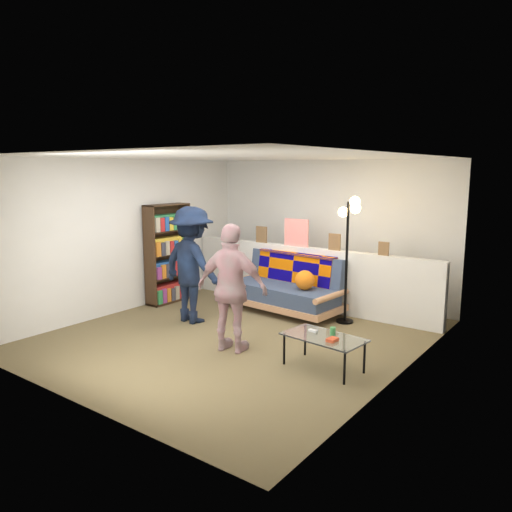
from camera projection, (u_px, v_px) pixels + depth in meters
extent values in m
plane|color=brown|center=(239.00, 336.00, 6.81)|extent=(5.00, 5.00, 0.00)
cube|color=silver|center=(328.00, 231.00, 8.59)|extent=(4.50, 0.10, 2.40)
cube|color=silver|center=(127.00, 236.00, 7.92)|extent=(0.10, 5.00, 2.40)
cube|color=silver|center=(404.00, 269.00, 5.29)|extent=(0.10, 5.00, 2.40)
cube|color=white|center=(238.00, 157.00, 6.40)|extent=(4.50, 5.00, 0.10)
cube|color=silver|center=(307.00, 277.00, 8.15)|extent=(4.45, 0.15, 1.00)
cube|color=brown|center=(234.00, 234.00, 8.91)|extent=(0.18, 0.02, 0.22)
cube|color=brown|center=(262.00, 235.00, 8.56)|extent=(0.22, 0.02, 0.28)
cube|color=white|center=(296.00, 233.00, 8.13)|extent=(0.45, 0.02, 0.45)
cube|color=brown|center=(335.00, 242.00, 7.74)|extent=(0.20, 0.02, 0.26)
cube|color=brown|center=(384.00, 249.00, 7.28)|extent=(0.16, 0.02, 0.20)
cube|color=tan|center=(283.00, 302.00, 7.96)|extent=(1.95, 1.00, 0.10)
cube|color=#354561|center=(282.00, 293.00, 7.89)|extent=(1.84, 0.84, 0.24)
cube|color=#354561|center=(296.00, 271.00, 8.12)|extent=(1.80, 0.38, 0.56)
cylinder|color=tan|center=(242.00, 279.00, 8.49)|extent=(0.16, 0.85, 0.09)
cylinder|color=tan|center=(331.00, 296.00, 7.33)|extent=(0.16, 0.85, 0.09)
cube|color=#0A046D|center=(293.00, 271.00, 8.06)|extent=(1.44, 0.22, 0.52)
cube|color=#0A046D|center=(298.00, 253.00, 8.10)|extent=(1.46, 0.37, 0.03)
sphere|color=orange|center=(305.00, 280.00, 7.55)|extent=(0.30, 0.30, 0.30)
cube|color=#311D10|center=(163.00, 253.00, 8.52)|extent=(0.02, 0.84, 1.67)
cube|color=#311D10|center=(150.00, 257.00, 8.12)|extent=(0.28, 0.02, 1.67)
cube|color=#311D10|center=(185.00, 250.00, 8.77)|extent=(0.28, 0.02, 1.67)
cube|color=#311D10|center=(167.00, 205.00, 8.31)|extent=(0.28, 0.84, 0.02)
cube|color=#311D10|center=(169.00, 300.00, 8.59)|extent=(0.28, 0.84, 0.04)
cube|color=#311D10|center=(169.00, 276.00, 8.51)|extent=(0.28, 0.80, 0.02)
cube|color=#311D10|center=(168.00, 254.00, 8.45)|extent=(0.28, 0.80, 0.02)
cube|color=#311D10|center=(167.00, 231.00, 8.38)|extent=(0.28, 0.80, 0.02)
cube|color=#A82521|center=(170.00, 291.00, 8.55)|extent=(0.20, 0.78, 0.28)
cube|color=#24569D|center=(169.00, 268.00, 8.48)|extent=(0.20, 0.78, 0.26)
cube|color=gold|center=(169.00, 245.00, 8.41)|extent=(0.20, 0.78, 0.28)
cube|color=#2D7D48|center=(168.00, 222.00, 8.34)|extent=(0.20, 0.78, 0.26)
cylinder|color=black|center=(284.00, 349.00, 5.78)|extent=(0.03, 0.03, 0.36)
cylinder|color=black|center=(345.00, 368.00, 5.24)|extent=(0.03, 0.03, 0.36)
cylinder|color=black|center=(305.00, 341.00, 6.07)|extent=(0.03, 0.03, 0.36)
cylinder|color=black|center=(364.00, 358.00, 5.53)|extent=(0.03, 0.03, 0.36)
cube|color=silver|center=(324.00, 337.00, 5.62)|extent=(0.96, 0.60, 0.02)
cube|color=silver|center=(313.00, 331.00, 5.77)|extent=(0.11, 0.06, 0.03)
cube|color=#D34725|center=(332.00, 340.00, 5.45)|extent=(0.10, 0.14, 0.04)
cylinder|color=#3C9049|center=(333.00, 331.00, 5.66)|extent=(0.07, 0.07, 0.09)
cylinder|color=black|center=(345.00, 321.00, 7.41)|extent=(0.29, 0.29, 0.03)
cylinder|color=black|center=(347.00, 263.00, 7.26)|extent=(0.04, 0.04, 1.79)
sphere|color=#FFC672|center=(343.00, 212.00, 7.26)|extent=(0.15, 0.15, 0.15)
sphere|color=#FFC672|center=(355.00, 208.00, 6.99)|extent=(0.15, 0.15, 0.15)
sphere|color=#FFC672|center=(355.00, 201.00, 7.18)|extent=(0.15, 0.15, 0.15)
imported|color=black|center=(192.00, 265.00, 7.32)|extent=(1.16, 0.73, 1.71)
imported|color=pink|center=(232.00, 288.00, 6.12)|extent=(1.00, 0.57, 1.60)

